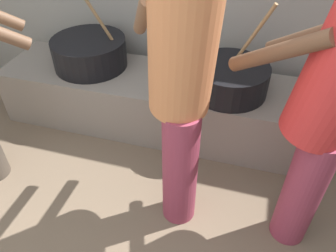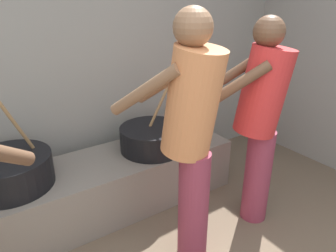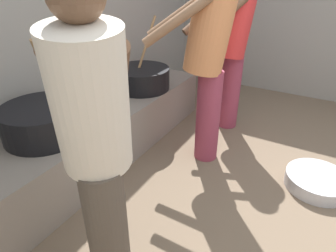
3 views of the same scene
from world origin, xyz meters
The scene contains 5 objects.
hearth_ledge centered at (-0.05, 1.80, 0.22)m, with size 2.43×0.60×0.45m, color slate.
cooking_pot_main centered at (0.50, 1.77, 0.55)m, with size 0.53×0.53×0.66m.
cooking_pot_secondary centered at (-0.59, 1.84, 0.56)m, with size 0.57×0.57×0.67m.
cook_in_red_shirt centered at (0.98, 1.06, 0.89)m, with size 0.71×0.64×1.56m.
cook_in_orange_shirt centered at (0.33, 1.03, 0.93)m, with size 0.58×0.74×1.63m.
Camera 1 is at (0.62, -0.22, 1.76)m, focal length 35.24 mm.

